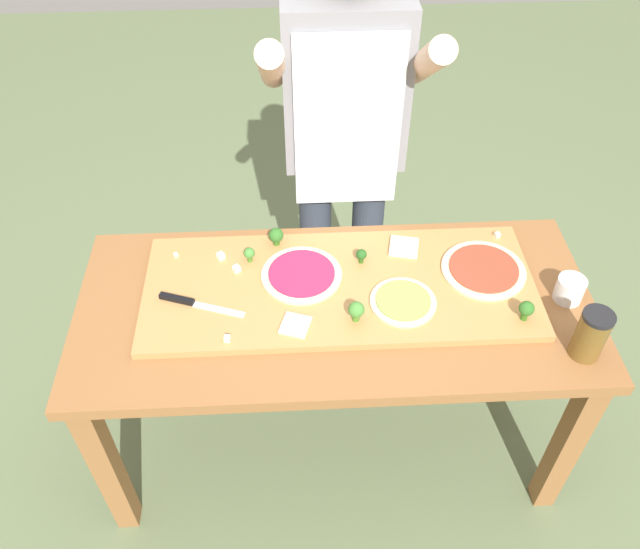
{
  "coord_description": "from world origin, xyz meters",
  "views": [
    {
      "loc": [
        -0.12,
        -1.33,
        2.2
      ],
      "look_at": [
        -0.05,
        0.0,
        0.87
      ],
      "focal_mm": 36.32,
      "sensor_mm": 36.0,
      "label": 1
    }
  ],
  "objects_px": {
    "broccoli_floret_back_left": "(526,309)",
    "sauce_jar": "(591,335)",
    "broccoli_floret_back_mid": "(249,254)",
    "cheese_crumble_d": "(176,255)",
    "pizza_slice_near_left": "(296,325)",
    "cheese_crumble_e": "(221,256)",
    "pizza_slice_far_left": "(404,247)",
    "prep_table": "(335,326)",
    "cheese_crumble_b": "(236,269)",
    "cheese_crumble_c": "(497,235)",
    "chefs_knife": "(190,302)",
    "broccoli_floret_front_mid": "(356,310)",
    "pizza_whole_beet_magenta": "(302,274)",
    "cheese_crumble_a": "(227,338)",
    "broccoli_floret_center_right": "(361,255)",
    "pizza_whole_pesto_green": "(403,302)",
    "cook_center": "(344,134)",
    "broccoli_floret_front_right": "(276,236)",
    "flour_cup": "(569,290)",
    "pizza_whole_tomato_red": "(484,269)"
  },
  "relations": [
    {
      "from": "broccoli_floret_back_mid",
      "to": "cheese_crumble_d",
      "type": "distance_m",
      "value": 0.24
    },
    {
      "from": "broccoli_floret_center_right",
      "to": "flour_cup",
      "type": "distance_m",
      "value": 0.64
    },
    {
      "from": "pizza_slice_near_left",
      "to": "broccoli_floret_back_left",
      "type": "height_order",
      "value": "broccoli_floret_back_left"
    },
    {
      "from": "broccoli_floret_front_mid",
      "to": "broccoli_floret_front_right",
      "type": "height_order",
      "value": "broccoli_floret_front_mid"
    },
    {
      "from": "cheese_crumble_c",
      "to": "sauce_jar",
      "type": "xyz_separation_m",
      "value": [
        0.13,
        -0.47,
        0.05
      ]
    },
    {
      "from": "cheese_crumble_a",
      "to": "sauce_jar",
      "type": "xyz_separation_m",
      "value": [
        1.0,
        -0.08,
        0.05
      ]
    },
    {
      "from": "broccoli_floret_back_mid",
      "to": "cheese_crumble_e",
      "type": "relative_size",
      "value": 2.39
    },
    {
      "from": "pizza_whole_pesto_green",
      "to": "broccoli_floret_center_right",
      "type": "relative_size",
      "value": 3.92
    },
    {
      "from": "pizza_slice_near_left",
      "to": "cheese_crumble_e",
      "type": "height_order",
      "value": "cheese_crumble_e"
    },
    {
      "from": "broccoli_floret_back_left",
      "to": "sauce_jar",
      "type": "xyz_separation_m",
      "value": [
        0.14,
        -0.12,
        0.02
      ]
    },
    {
      "from": "broccoli_floret_back_mid",
      "to": "broccoli_floret_front_mid",
      "type": "relative_size",
      "value": 0.77
    },
    {
      "from": "broccoli_floret_center_right",
      "to": "cheese_crumble_b",
      "type": "height_order",
      "value": "broccoli_floret_center_right"
    },
    {
      "from": "pizza_slice_near_left",
      "to": "cheese_crumble_e",
      "type": "distance_m",
      "value": 0.38
    },
    {
      "from": "cheese_crumble_d",
      "to": "flour_cup",
      "type": "distance_m",
      "value": 1.23
    },
    {
      "from": "prep_table",
      "to": "cheese_crumble_b",
      "type": "relative_size",
      "value": 75.09
    },
    {
      "from": "pizza_whole_beet_magenta",
      "to": "flour_cup",
      "type": "relative_size",
      "value": 2.92
    },
    {
      "from": "flour_cup",
      "to": "cook_center",
      "type": "bearing_deg",
      "value": 138.9
    },
    {
      "from": "broccoli_floret_front_mid",
      "to": "cheese_crumble_b",
      "type": "bearing_deg",
      "value": 148.19
    },
    {
      "from": "pizza_whole_pesto_green",
      "to": "cheese_crumble_e",
      "type": "relative_size",
      "value": 9.19
    },
    {
      "from": "broccoli_floret_front_mid",
      "to": "pizza_whole_pesto_green",
      "type": "bearing_deg",
      "value": 21.25
    },
    {
      "from": "pizza_whole_tomato_red",
      "to": "cheese_crumble_d",
      "type": "height_order",
      "value": "pizza_whole_tomato_red"
    },
    {
      "from": "cheese_crumble_e",
      "to": "sauce_jar",
      "type": "height_order",
      "value": "sauce_jar"
    },
    {
      "from": "chefs_knife",
      "to": "broccoli_floret_center_right",
      "type": "distance_m",
      "value": 0.55
    },
    {
      "from": "broccoli_floret_back_left",
      "to": "broccoli_floret_center_right",
      "type": "relative_size",
      "value": 1.31
    },
    {
      "from": "cheese_crumble_c",
      "to": "sauce_jar",
      "type": "height_order",
      "value": "sauce_jar"
    },
    {
      "from": "broccoli_floret_front_right",
      "to": "prep_table",
      "type": "bearing_deg",
      "value": -54.66
    },
    {
      "from": "pizza_whole_pesto_green",
      "to": "flour_cup",
      "type": "relative_size",
      "value": 2.31
    },
    {
      "from": "pizza_whole_beet_magenta",
      "to": "broccoli_floret_back_mid",
      "type": "distance_m",
      "value": 0.18
    },
    {
      "from": "pizza_whole_beet_magenta",
      "to": "cheese_crumble_b",
      "type": "distance_m",
      "value": 0.21
    },
    {
      "from": "cheese_crumble_a",
      "to": "cook_center",
      "type": "height_order",
      "value": "cook_center"
    },
    {
      "from": "cheese_crumble_e",
      "to": "cook_center",
      "type": "height_order",
      "value": "cook_center"
    },
    {
      "from": "pizza_whole_pesto_green",
      "to": "cheese_crumble_a",
      "type": "relative_size",
      "value": 11.49
    },
    {
      "from": "chefs_knife",
      "to": "pizza_slice_near_left",
      "type": "height_order",
      "value": "chefs_knife"
    },
    {
      "from": "pizza_slice_near_left",
      "to": "pizza_slice_far_left",
      "type": "xyz_separation_m",
      "value": [
        0.36,
        0.31,
        0.0
      ]
    },
    {
      "from": "broccoli_floret_front_mid",
      "to": "sauce_jar",
      "type": "xyz_separation_m",
      "value": [
        0.63,
        -0.14,
        0.02
      ]
    },
    {
      "from": "pizza_whole_pesto_green",
      "to": "pizza_whole_beet_magenta",
      "type": "xyz_separation_m",
      "value": [
        -0.3,
        0.13,
        0.0
      ]
    },
    {
      "from": "pizza_whole_tomato_red",
      "to": "cook_center",
      "type": "xyz_separation_m",
      "value": [
        -0.41,
        0.46,
        0.21
      ]
    },
    {
      "from": "prep_table",
      "to": "chefs_knife",
      "type": "bearing_deg",
      "value": -179.63
    },
    {
      "from": "broccoli_floret_back_left",
      "to": "cheese_crumble_d",
      "type": "xyz_separation_m",
      "value": [
        -1.04,
        0.32,
        -0.03
      ]
    },
    {
      "from": "pizza_slice_far_left",
      "to": "broccoli_floret_back_mid",
      "type": "distance_m",
      "value": 0.5
    },
    {
      "from": "prep_table",
      "to": "chefs_knife",
      "type": "distance_m",
      "value": 0.46
    },
    {
      "from": "broccoli_floret_back_left",
      "to": "cheese_crumble_a",
      "type": "distance_m",
      "value": 0.86
    },
    {
      "from": "pizza_whole_tomato_red",
      "to": "pizza_slice_far_left",
      "type": "bearing_deg",
      "value": 153.27
    },
    {
      "from": "pizza_whole_pesto_green",
      "to": "cheese_crumble_d",
      "type": "height_order",
      "value": "pizza_whole_pesto_green"
    },
    {
      "from": "pizza_whole_beet_magenta",
      "to": "broccoli_floret_center_right",
      "type": "bearing_deg",
      "value": 15.46
    },
    {
      "from": "broccoli_floret_back_mid",
      "to": "broccoli_floret_front_mid",
      "type": "bearing_deg",
      "value": -40.12
    },
    {
      "from": "cheese_crumble_a",
      "to": "cheese_crumble_e",
      "type": "distance_m",
      "value": 0.34
    },
    {
      "from": "cheese_crumble_b",
      "to": "cheese_crumble_c",
      "type": "bearing_deg",
      "value": 7.78
    },
    {
      "from": "pizza_whole_beet_magenta",
      "to": "cheese_crumble_d",
      "type": "bearing_deg",
      "value": 164.43
    },
    {
      "from": "cook_center",
      "to": "broccoli_floret_front_mid",
      "type": "bearing_deg",
      "value": -91.06
    }
  ]
}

